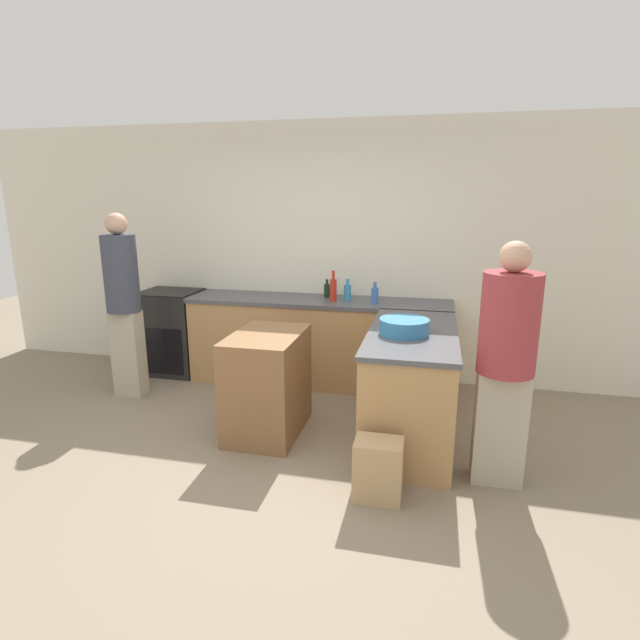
# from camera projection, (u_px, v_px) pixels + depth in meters

# --- Properties ---
(ground_plane) EXTENTS (14.00, 14.00, 0.00)m
(ground_plane) POSITION_uv_depth(u_px,v_px,m) (258.00, 475.00, 3.57)
(ground_plane) COLOR gray
(wall_back) EXTENTS (8.00, 0.06, 2.70)m
(wall_back) POSITION_uv_depth(u_px,v_px,m) (325.00, 253.00, 5.35)
(wall_back) COLOR silver
(wall_back) RESTS_ON ground_plane
(counter_back) EXTENTS (2.72, 0.63, 0.91)m
(counter_back) POSITION_uv_depth(u_px,v_px,m) (318.00, 341.00, 5.25)
(counter_back) COLOR tan
(counter_back) RESTS_ON ground_plane
(counter_peninsula) EXTENTS (0.69, 1.52, 0.91)m
(counter_peninsula) POSITION_uv_depth(u_px,v_px,m) (411.00, 385.00, 4.04)
(counter_peninsula) COLOR tan
(counter_peninsula) RESTS_ON ground_plane
(range_oven) EXTENTS (0.67, 0.61, 0.92)m
(range_oven) POSITION_uv_depth(u_px,v_px,m) (172.00, 331.00, 5.62)
(range_oven) COLOR black
(range_oven) RESTS_ON ground_plane
(island_table) EXTENTS (0.55, 0.82, 0.86)m
(island_table) POSITION_uv_depth(u_px,v_px,m) (267.00, 383.00, 4.14)
(island_table) COLOR brown
(island_table) RESTS_ON ground_plane
(mixing_bowl) EXTENTS (0.38, 0.38, 0.12)m
(mixing_bowl) POSITION_uv_depth(u_px,v_px,m) (404.00, 326.00, 3.83)
(mixing_bowl) COLOR teal
(mixing_bowl) RESTS_ON counter_peninsula
(hot_sauce_bottle) EXTENTS (0.07, 0.07, 0.31)m
(hot_sauce_bottle) POSITION_uv_depth(u_px,v_px,m) (333.00, 289.00, 5.00)
(hot_sauce_bottle) COLOR red
(hot_sauce_bottle) RESTS_ON counter_back
(water_bottle_blue) EXTENTS (0.07, 0.07, 0.21)m
(water_bottle_blue) POSITION_uv_depth(u_px,v_px,m) (375.00, 295.00, 4.93)
(water_bottle_blue) COLOR #386BB7
(water_bottle_blue) RESTS_ON counter_back
(wine_bottle_dark) EXTENTS (0.06, 0.06, 0.19)m
(wine_bottle_dark) POSITION_uv_depth(u_px,v_px,m) (327.00, 290.00, 5.24)
(wine_bottle_dark) COLOR black
(wine_bottle_dark) RESTS_ON counter_back
(dish_soap_bottle) EXTENTS (0.07, 0.07, 0.22)m
(dish_soap_bottle) POSITION_uv_depth(u_px,v_px,m) (347.00, 292.00, 5.08)
(dish_soap_bottle) COLOR #338CBF
(dish_soap_bottle) RESTS_ON counter_back
(person_by_range) EXTENTS (0.32, 0.32, 1.79)m
(person_by_range) POSITION_uv_depth(u_px,v_px,m) (123.00, 299.00, 4.79)
(person_by_range) COLOR #ADA38E
(person_by_range) RESTS_ON ground_plane
(person_at_peninsula) EXTENTS (0.37, 0.37, 1.67)m
(person_at_peninsula) POSITION_uv_depth(u_px,v_px,m) (506.00, 358.00, 3.29)
(person_at_peninsula) COLOR #ADA38E
(person_at_peninsula) RESTS_ON ground_plane
(paper_bag) EXTENTS (0.31, 0.23, 0.41)m
(paper_bag) POSITION_uv_depth(u_px,v_px,m) (378.00, 470.00, 3.26)
(paper_bag) COLOR tan
(paper_bag) RESTS_ON ground_plane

